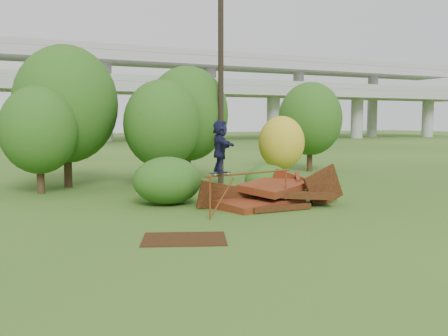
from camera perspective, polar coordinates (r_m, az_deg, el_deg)
name	(u,v)px	position (r m, az deg, el deg)	size (l,w,h in m)	color
ground	(274,223)	(15.84, 5.76, -6.27)	(240.00, 240.00, 0.00)	#2D5116
scrap_pile	(273,195)	(18.96, 5.63, -3.10)	(5.81, 3.02, 1.90)	#49200D
grind_rail	(250,181)	(17.15, 3.02, -1.53)	(3.65, 0.85, 1.44)	#65340F
skateboard	(220,173)	(16.30, -0.44, -0.56)	(0.77, 0.35, 0.08)	black
skater	(220,146)	(16.23, -0.44, 2.49)	(1.58, 0.50, 1.71)	#161738
flat_plate	(184,239)	(13.65, -4.56, -8.09)	(2.25, 1.60, 0.03)	black
tree_0	(39,130)	(23.29, -20.39, 4.10)	(3.37, 3.37, 4.75)	black
tree_1	(66,104)	(25.15, -17.61, 6.95)	(4.89, 4.89, 6.81)	black
tree_2	(162,124)	(23.98, -7.09, 5.00)	(3.66, 3.66, 5.16)	black
tree_3	(187,114)	(26.86, -4.24, 6.19)	(4.41, 4.41, 6.11)	black
tree_4	(281,143)	(27.32, 6.58, 2.89)	(2.51, 2.51, 3.47)	black
tree_5	(310,119)	(32.13, 9.83, 5.55)	(4.02, 4.02, 5.65)	black
shrub_left	(167,181)	(19.24, -6.48, -1.44)	(2.65, 2.45, 1.84)	#234512
shrub_right	(267,181)	(21.00, 4.95, -1.48)	(1.95, 1.79, 1.38)	#234512
utility_pole	(221,80)	(25.51, -0.37, 10.05)	(1.40, 0.28, 10.39)	black
freeway_overpass	(47,71)	(76.93, -19.60, 10.40)	(160.00, 15.00, 13.70)	gray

